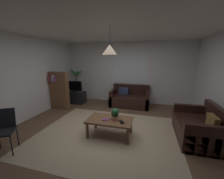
{
  "coord_description": "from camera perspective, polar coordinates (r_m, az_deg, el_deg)",
  "views": [
    {
      "loc": [
        0.97,
        -3.25,
        1.87
      ],
      "look_at": [
        0.0,
        0.3,
        1.05
      ],
      "focal_mm": 22.29,
      "sensor_mm": 36.0,
      "label": 1
    }
  ],
  "objects": [
    {
      "name": "remote_on_table_0",
      "position": [
        3.29,
        4.01,
        -13.13
      ],
      "size": [
        0.16,
        0.14,
        0.02
      ],
      "primitive_type": "cube",
      "rotation": [
        0.0,
        0.0,
        0.89
      ],
      "color": "black",
      "rests_on": "coffee_table"
    },
    {
      "name": "coffee_table",
      "position": [
        3.48,
        -0.9,
        -13.08
      ],
      "size": [
        1.09,
        0.64,
        0.43
      ],
      "color": "brown",
      "rests_on": "ground"
    },
    {
      "name": "potted_plant_on_table",
      "position": [
        3.38,
        1.22,
        -9.91
      ],
      "size": [
        0.2,
        0.21,
        0.29
      ],
      "color": "#B77051",
      "rests_on": "coffee_table"
    },
    {
      "name": "tv_stand",
      "position": [
        6.19,
        -15.04,
        -3.05
      ],
      "size": [
        0.9,
        0.44,
        0.5
      ],
      "primitive_type": "cube",
      "color": "black",
      "rests_on": "ground"
    },
    {
      "name": "window_pane",
      "position": [
        5.96,
        7.0,
        7.86
      ],
      "size": [
        1.48,
        0.01,
        1.14
      ],
      "primitive_type": "cube",
      "color": "white"
    },
    {
      "name": "ceiling",
      "position": [
        3.46,
        -1.44,
        24.08
      ],
      "size": [
        5.29,
        5.27,
        0.02
      ],
      "primitive_type": "cube",
      "color": "white"
    },
    {
      "name": "book_on_table_0",
      "position": [
        3.4,
        -2.56,
        -12.25
      ],
      "size": [
        0.16,
        0.11,
        0.02
      ],
      "primitive_type": "cube",
      "rotation": [
        0.0,
        0.0,
        0.01
      ],
      "color": "#72387F",
      "rests_on": "coffee_table"
    },
    {
      "name": "floor",
      "position": [
        3.88,
        -1.22,
        -16.45
      ],
      "size": [
        5.29,
        5.27,
        0.02
      ],
      "primitive_type": "cube",
      "color": "brown",
      "rests_on": "ground"
    },
    {
      "name": "wall_back",
      "position": [
        6.02,
        5.99,
        6.82
      ],
      "size": [
        5.41,
        0.06,
        2.55
      ],
      "primitive_type": "cube",
      "color": "silver",
      "rests_on": "ground"
    },
    {
      "name": "pendant_lamp",
      "position": [
        3.14,
        -1.01,
        16.02
      ],
      "size": [
        0.34,
        0.34,
        0.6
      ],
      "color": "black"
    },
    {
      "name": "rug",
      "position": [
        3.7,
        -2.14,
        -17.7
      ],
      "size": [
        3.44,
        2.9,
        0.01
      ],
      "primitive_type": "cube",
      "color": "tan",
      "rests_on": "ground"
    },
    {
      "name": "wall_left",
      "position": [
        4.92,
        -32.82,
        3.62
      ],
      "size": [
        0.06,
        5.27,
        2.55
      ],
      "primitive_type": "cube",
      "color": "silver",
      "rests_on": "ground"
    },
    {
      "name": "potted_palm_corner",
      "position": [
        6.62,
        -14.26,
        2.24
      ],
      "size": [
        0.8,
        0.9,
        1.48
      ],
      "color": "#4C4C51",
      "rests_on": "ground"
    },
    {
      "name": "bookshelf_corner",
      "position": [
        5.57,
        -20.87,
        -0.23
      ],
      "size": [
        0.7,
        0.31,
        1.4
      ],
      "color": "brown",
      "rests_on": "ground"
    },
    {
      "name": "couch_right_side",
      "position": [
        3.95,
        32.04,
        -13.3
      ],
      "size": [
        0.87,
        1.37,
        0.82
      ],
      "rotation": [
        0.0,
        0.0,
        -1.57
      ],
      "color": "black",
      "rests_on": "ground"
    },
    {
      "name": "couch_under_window",
      "position": [
        5.66,
        7.25,
        -3.92
      ],
      "size": [
        1.5,
        0.87,
        0.82
      ],
      "color": "black",
      "rests_on": "ground"
    },
    {
      "name": "tv",
      "position": [
        6.07,
        -15.4,
        1.3
      ],
      "size": [
        0.72,
        0.16,
        0.46
      ],
      "color": "black",
      "rests_on": "tv_stand"
    },
    {
      "name": "remote_on_table_1",
      "position": [
        3.28,
        4.0,
        -13.21
      ],
      "size": [
        0.07,
        0.16,
        0.02
      ],
      "primitive_type": "cube",
      "rotation": [
        0.0,
        0.0,
        0.11
      ],
      "color": "black",
      "rests_on": "coffee_table"
    },
    {
      "name": "folding_chair",
      "position": [
        3.63,
        -37.86,
        -12.3
      ],
      "size": [
        0.55,
        0.56,
        0.87
      ],
      "color": "black",
      "rests_on": "ground"
    }
  ]
}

